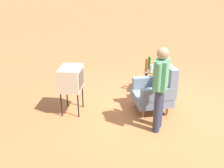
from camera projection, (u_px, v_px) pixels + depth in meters
ground_plane at (158, 109)px, 5.76m from camera, size 60.00×60.00×0.00m
armchair at (156, 90)px, 5.52m from camera, size 1.00×1.01×1.06m
side_table at (155, 73)px, 6.40m from camera, size 0.56×0.56×0.61m
tv_on_stand at (71, 79)px, 5.35m from camera, size 0.64×0.50×1.03m
person_standing at (160, 85)px, 4.66m from camera, size 0.56×0.28×1.64m
soda_can_red at (164, 69)px, 6.19m from camera, size 0.07×0.07×0.12m
bottle_tall_amber at (147, 65)px, 6.23m from camera, size 0.07×0.07×0.30m
bottle_wine_green at (149, 63)px, 6.32m from camera, size 0.07×0.07×0.32m
bottle_short_clear at (151, 69)px, 6.13m from camera, size 0.06×0.06×0.20m
flower_vase at (158, 66)px, 6.17m from camera, size 0.15×0.10×0.27m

